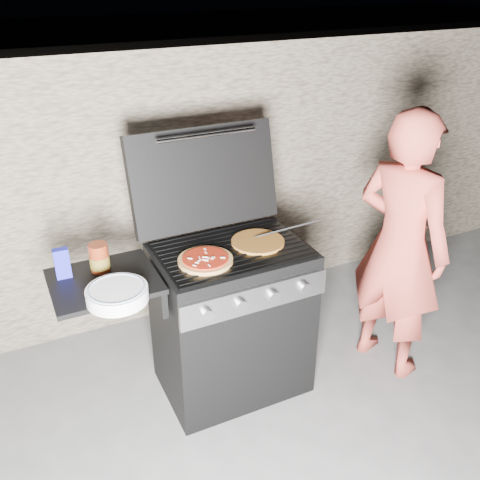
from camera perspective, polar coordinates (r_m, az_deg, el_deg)
name	(u,v)px	position (r m, az deg, el deg)	size (l,w,h in m)	color
ground	(233,381)	(3.33, -0.80, -14.83)	(50.00, 50.00, 0.00)	#555554
stone_wall	(167,184)	(3.69, -7.80, 5.98)	(8.00, 0.35, 1.80)	gray
gas_grill	(190,331)	(2.96, -5.31, -9.68)	(1.34, 0.79, 0.91)	black
pizza_topped	(205,259)	(2.67, -3.71, -2.07)	(0.28, 0.28, 0.03)	tan
pizza_plain	(258,242)	(2.85, 1.91, -0.18)	(0.28, 0.28, 0.02)	orange
sauce_jar	(99,258)	(2.67, -14.79, -1.82)	(0.09, 0.09, 0.14)	maroon
blue_carton	(62,263)	(2.66, -18.44, -2.38)	(0.07, 0.04, 0.15)	#1B1DA5
plate_stack	(117,294)	(2.44, -12.97, -5.67)	(0.28, 0.28, 0.06)	white
person	(400,247)	(3.17, 16.68, -0.70)	(0.59, 0.38, 1.61)	#CA493B
tongs	(288,229)	(2.92, 5.14, 1.13)	(0.01, 0.01, 0.38)	black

